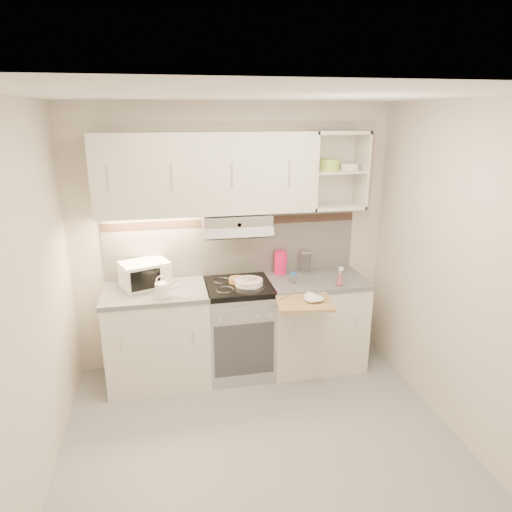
# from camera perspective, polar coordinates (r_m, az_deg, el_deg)

# --- Properties ---
(ground) EXTENTS (3.00, 3.00, 0.00)m
(ground) POSITION_cam_1_polar(r_m,az_deg,el_deg) (3.71, 0.97, -22.79)
(ground) COLOR gray
(ground) RESTS_ON ground
(room_shell) EXTENTS (3.04, 2.84, 2.52)m
(room_shell) POSITION_cam_1_polar(r_m,az_deg,el_deg) (3.29, -0.23, 3.85)
(room_shell) COLOR beige
(room_shell) RESTS_ON ground
(base_cabinet_left) EXTENTS (0.90, 0.60, 0.86)m
(base_cabinet_left) POSITION_cam_1_polar(r_m,az_deg,el_deg) (4.34, -12.11, -9.96)
(base_cabinet_left) COLOR silver
(base_cabinet_left) RESTS_ON ground
(worktop_left) EXTENTS (0.92, 0.62, 0.04)m
(worktop_left) POSITION_cam_1_polar(r_m,az_deg,el_deg) (4.16, -12.51, -4.44)
(worktop_left) COLOR slate
(worktop_left) RESTS_ON base_cabinet_left
(base_cabinet_right) EXTENTS (0.90, 0.60, 0.86)m
(base_cabinet_right) POSITION_cam_1_polar(r_m,az_deg,el_deg) (4.55, 7.30, -8.34)
(base_cabinet_right) COLOR silver
(base_cabinet_right) RESTS_ON ground
(worktop_right) EXTENTS (0.92, 0.62, 0.04)m
(worktop_right) POSITION_cam_1_polar(r_m,az_deg,el_deg) (4.38, 7.53, -3.03)
(worktop_right) COLOR slate
(worktop_right) RESTS_ON base_cabinet_right
(electric_range) EXTENTS (0.60, 0.60, 0.90)m
(electric_range) POSITION_cam_1_polar(r_m,az_deg,el_deg) (4.37, -2.15, -9.02)
(electric_range) COLOR #B7B7BC
(electric_range) RESTS_ON ground
(microwave) EXTENTS (0.49, 0.42, 0.23)m
(microwave) POSITION_cam_1_polar(r_m,az_deg,el_deg) (4.22, -13.72, -2.22)
(microwave) COLOR white
(microwave) RESTS_ON worktop_left
(watering_can) EXTENTS (0.22, 0.11, 0.19)m
(watering_can) POSITION_cam_1_polar(r_m,az_deg,el_deg) (3.97, -11.57, -4.08)
(watering_can) COLOR white
(watering_can) RESTS_ON worktop_left
(plate_stack) EXTENTS (0.26, 0.26, 0.05)m
(plate_stack) POSITION_cam_1_polar(r_m,az_deg,el_deg) (4.17, -0.88, -3.29)
(plate_stack) COLOR white
(plate_stack) RESTS_ON electric_range
(bread_loaf) EXTENTS (0.16, 0.16, 0.04)m
(bread_loaf) POSITION_cam_1_polar(r_m,az_deg,el_deg) (4.23, -2.31, -3.01)
(bread_loaf) COLOR olive
(bread_loaf) RESTS_ON electric_range
(pink_pitcher) EXTENTS (0.12, 0.12, 0.23)m
(pink_pitcher) POSITION_cam_1_polar(r_m,az_deg,el_deg) (4.43, 3.06, -0.79)
(pink_pitcher) COLOR #FF135B
(pink_pitcher) RESTS_ON worktop_right
(glass_jar) EXTENTS (0.12, 0.12, 0.22)m
(glass_jar) POSITION_cam_1_polar(r_m,az_deg,el_deg) (4.50, 6.16, -0.65)
(glass_jar) COLOR white
(glass_jar) RESTS_ON worktop_right
(spice_jar) EXTENTS (0.07, 0.07, 0.10)m
(spice_jar) POSITION_cam_1_polar(r_m,az_deg,el_deg) (4.22, 4.70, -2.72)
(spice_jar) COLOR white
(spice_jar) RESTS_ON worktop_right
(spray_bottle) EXTENTS (0.07, 0.07, 0.19)m
(spray_bottle) POSITION_cam_1_polar(r_m,az_deg,el_deg) (4.20, 10.41, -2.70)
(spray_bottle) COLOR pink
(spray_bottle) RESTS_ON worktop_right
(cutting_board) EXTENTS (0.51, 0.47, 0.03)m
(cutting_board) POSITION_cam_1_polar(r_m,az_deg,el_deg) (3.90, 6.00, -5.69)
(cutting_board) COLOR tan
(cutting_board) RESTS_ON base_cabinet_right
(dish_towel) EXTENTS (0.26, 0.23, 0.06)m
(dish_towel) POSITION_cam_1_polar(r_m,az_deg,el_deg) (3.89, 6.57, -5.12)
(dish_towel) COLOR beige
(dish_towel) RESTS_ON cutting_board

